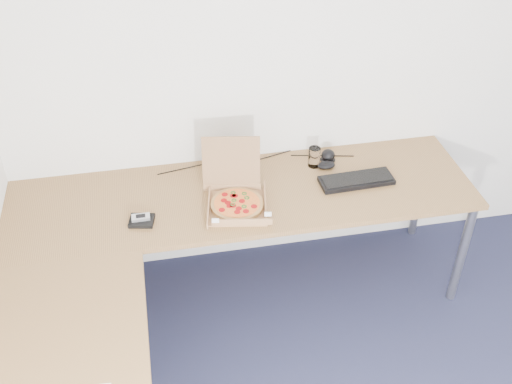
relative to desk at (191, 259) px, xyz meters
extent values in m
cube|color=olive|center=(0.32, 0.43, 0.01)|extent=(2.50, 0.70, 0.03)
cylinder|color=gray|center=(1.52, 0.73, -0.35)|extent=(0.05, 0.05, 0.70)
cube|color=#A9784D|center=(0.27, 0.31, 0.03)|extent=(0.30, 0.30, 0.01)
cube|color=#A9784D|center=(0.27, 0.48, 0.19)|extent=(0.30, 0.06, 0.30)
cylinder|color=#B68043|center=(0.27, 0.31, 0.05)|extent=(0.27, 0.27, 0.02)
cylinder|color=#B71805|center=(0.27, 0.31, 0.06)|extent=(0.24, 0.24, 0.00)
cylinder|color=silver|center=(0.77, 0.60, 0.09)|extent=(0.07, 0.07, 0.12)
cube|color=black|center=(0.95, 0.40, 0.04)|extent=(0.41, 0.16, 0.03)
ellipsoid|color=black|center=(0.83, 0.57, 0.05)|extent=(0.11, 0.09, 0.04)
cube|color=black|center=(-0.22, 0.28, 0.04)|extent=(0.14, 0.12, 0.02)
cube|color=#B2B5BA|center=(-0.22, 0.29, 0.06)|extent=(0.09, 0.05, 0.02)
ellipsoid|color=black|center=(0.86, 0.64, 0.07)|extent=(0.09, 0.09, 0.07)
camera|label=1|loc=(-0.10, -2.18, 2.05)|focal=43.52mm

